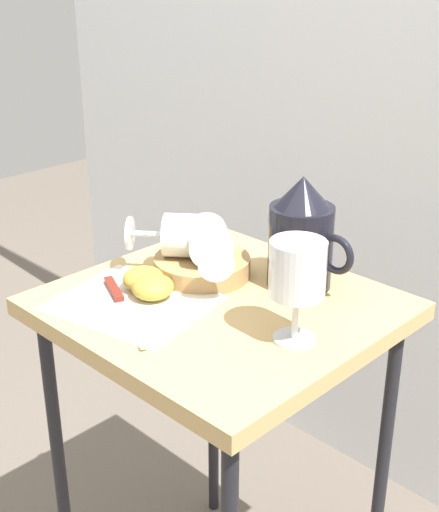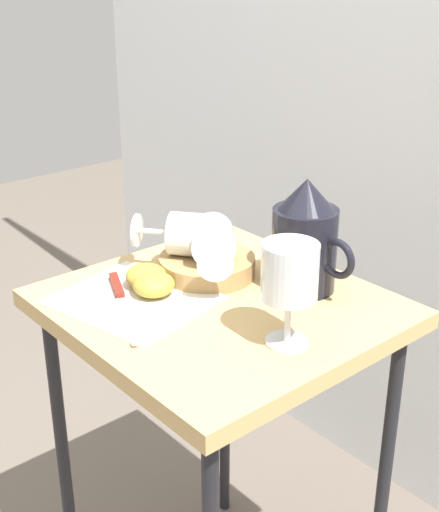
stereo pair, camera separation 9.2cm
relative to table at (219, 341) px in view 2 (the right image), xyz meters
The scene contains 10 objects.
table is the anchor object (origin of this frame).
linen_napkin 0.16m from the table, 129.67° to the right, with size 0.23×0.21×0.00m, color silver.
basket_tray 0.14m from the table, 151.81° to the left, with size 0.17×0.17×0.04m, color #AD8451.
pitcher 0.22m from the table, 67.88° to the left, with size 0.16×0.11×0.19m.
wine_glass_upright 0.25m from the table, ahead, with size 0.08×0.08×0.16m.
wine_glass_tipped_near 0.17m from the table, 147.33° to the left, with size 0.15×0.14×0.08m.
wine_glass_tipped_far 0.19m from the table, 163.18° to the left, with size 0.16×0.15×0.08m.
apple_half_left 0.17m from the table, 150.50° to the right, with size 0.07×0.07×0.04m, color #B29938.
apple_half_right 0.15m from the table, 137.02° to the right, with size 0.07×0.07×0.04m, color #B29938.
knife 0.18m from the table, 129.48° to the right, with size 0.22×0.11×0.01m.
Camera 2 is at (0.79, -0.68, 1.25)m, focal length 49.73 mm.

